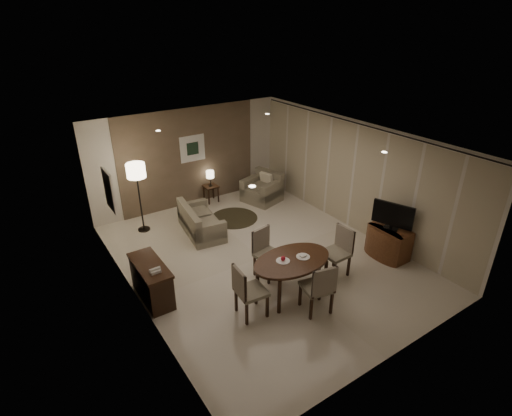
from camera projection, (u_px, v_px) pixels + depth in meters
room_shell at (251, 196)px, 8.60m from camera, size 5.50×7.00×2.70m
taupe_accent at (189, 158)px, 10.90m from camera, size 3.96×0.03×2.70m
curtain_wall at (353, 178)px, 9.65m from camera, size 0.08×6.70×2.58m
curtain_rod at (359, 124)px, 9.07m from camera, size 0.03×6.80×0.03m
art_back_frame at (192, 148)px, 10.82m from camera, size 0.72×0.03×0.72m
art_back_canvas at (193, 149)px, 10.81m from camera, size 0.34×0.01×0.34m
art_left_frame at (109, 191)px, 7.62m from camera, size 0.03×0.60×0.80m
art_left_canvas at (109, 191)px, 7.62m from camera, size 0.01×0.46×0.64m
downlight_nl at (252, 186)px, 5.67m from camera, size 0.10×0.10×0.01m
downlight_nr at (384, 152)px, 7.06m from camera, size 0.10×0.10×0.01m
downlight_fl at (158, 131)px, 8.36m from camera, size 0.10×0.10×0.01m
downlight_fr at (267, 114)px, 9.75m from camera, size 0.10×0.10×0.01m
console_desk at (152, 281)px, 7.48m from camera, size 0.48×1.20×0.75m
telephone at (155, 270)px, 7.07m from camera, size 0.20×0.14×0.09m
tv_cabinet at (389, 242)px, 8.81m from camera, size 0.48×0.90×0.70m
flat_tv at (393, 215)px, 8.51m from camera, size 0.36×0.85×0.60m
dining_table at (291, 276)px, 7.63m from camera, size 1.60×1.00×0.75m
chair_near at (317, 286)px, 7.12m from camera, size 0.59×0.59×1.03m
chair_far at (269, 254)px, 8.07m from camera, size 0.57×0.57×1.02m
chair_left at (251, 291)px, 7.00m from camera, size 0.54×0.54×1.03m
chair_right at (335, 253)px, 8.11m from camera, size 0.51×0.51×1.03m
plate_a at (283, 261)px, 7.41m from camera, size 0.26×0.26×0.02m
plate_b at (303, 257)px, 7.54m from camera, size 0.26×0.26×0.02m
fruit_apple at (283, 258)px, 7.39m from camera, size 0.09×0.09×0.09m
napkin at (303, 256)px, 7.53m from camera, size 0.12×0.08×0.03m
round_rug at (234, 218)px, 10.60m from camera, size 1.24×1.24×0.01m
sofa at (201, 220)px, 9.75m from camera, size 1.61×0.96×0.72m
armchair at (262, 188)px, 11.41m from camera, size 1.11×1.15×0.83m
side_table at (211, 194)px, 11.45m from camera, size 0.38×0.38×0.48m
table_lamp at (210, 178)px, 11.24m from camera, size 0.22×0.22×0.50m
floor_lamp at (140, 198)px, 9.65m from camera, size 0.44×0.44×1.76m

